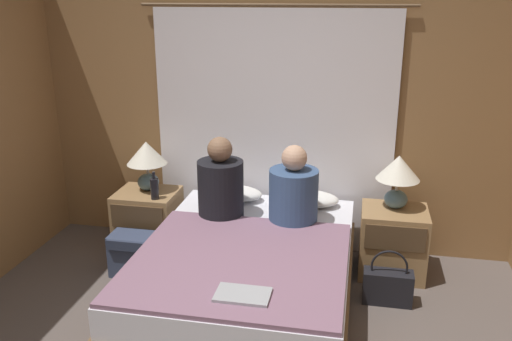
% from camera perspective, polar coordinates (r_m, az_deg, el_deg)
% --- Properties ---
extents(wall_back, '(4.18, 0.06, 2.50)m').
position_cam_1_polar(wall_back, '(4.64, 1.97, 6.72)').
color(wall_back, olive).
rests_on(wall_back, ground_plane).
extents(curtain_panel, '(2.23, 0.03, 2.09)m').
position_cam_1_polar(curtain_panel, '(4.63, 1.81, 4.07)').
color(curtain_panel, white).
rests_on(curtain_panel, ground_plane).
extents(bed, '(1.46, 2.00, 0.49)m').
position_cam_1_polar(bed, '(3.96, -0.86, -11.01)').
color(bed, brown).
rests_on(bed, ground_plane).
extents(nightstand_left, '(0.51, 0.45, 0.55)m').
position_cam_1_polar(nightstand_left, '(4.84, -11.27, -5.28)').
color(nightstand_left, '#937047').
rests_on(nightstand_left, ground_plane).
extents(nightstand_right, '(0.51, 0.45, 0.55)m').
position_cam_1_polar(nightstand_right, '(4.51, 14.19, -7.29)').
color(nightstand_right, '#937047').
rests_on(nightstand_right, ground_plane).
extents(lamp_left, '(0.34, 0.34, 0.43)m').
position_cam_1_polar(lamp_left, '(4.69, -11.43, 1.30)').
color(lamp_left, slate).
rests_on(lamp_left, nightstand_left).
extents(lamp_right, '(0.34, 0.34, 0.43)m').
position_cam_1_polar(lamp_right, '(4.36, 14.73, -0.29)').
color(lamp_right, slate).
rests_on(lamp_right, nightstand_right).
extents(pillow_left, '(0.54, 0.30, 0.12)m').
position_cam_1_polar(pillow_left, '(4.61, -2.69, -2.39)').
color(pillow_left, white).
rests_on(pillow_left, bed).
extents(pillow_right, '(0.54, 0.30, 0.12)m').
position_cam_1_polar(pillow_right, '(4.51, 5.27, -2.95)').
color(pillow_right, white).
rests_on(pillow_right, bed).
extents(blanket_on_bed, '(1.40, 1.38, 0.03)m').
position_cam_1_polar(blanket_on_bed, '(3.60, -1.82, -9.47)').
color(blanket_on_bed, slate).
rests_on(blanket_on_bed, bed).
extents(person_left_in_bed, '(0.36, 0.36, 0.65)m').
position_cam_1_polar(person_left_in_bed, '(4.21, -3.75, -1.53)').
color(person_left_in_bed, black).
rests_on(person_left_in_bed, bed).
extents(person_right_in_bed, '(0.37, 0.37, 0.61)m').
position_cam_1_polar(person_right_in_bed, '(4.11, 3.97, -2.31)').
color(person_right_in_bed, '#38517A').
rests_on(person_right_in_bed, bed).
extents(beer_bottle_on_left_stand, '(0.07, 0.07, 0.24)m').
position_cam_1_polar(beer_bottle_on_left_stand, '(4.54, -10.63, -1.85)').
color(beer_bottle_on_left_stand, black).
rests_on(beer_bottle_on_left_stand, nightstand_left).
extents(laptop_on_bed, '(0.32, 0.20, 0.02)m').
position_cam_1_polar(laptop_on_bed, '(3.19, -1.39, -12.93)').
color(laptop_on_bed, '#9EA0A5').
rests_on(laptop_on_bed, blanket_on_bed).
extents(backpack_on_floor, '(0.36, 0.25, 0.35)m').
position_cam_1_polar(backpack_on_floor, '(4.51, -12.81, -8.34)').
color(backpack_on_floor, '#333D56').
rests_on(backpack_on_floor, ground_plane).
extents(handbag_on_floor, '(0.36, 0.15, 0.42)m').
position_cam_1_polar(handbag_on_floor, '(4.16, 13.70, -11.69)').
color(handbag_on_floor, black).
rests_on(handbag_on_floor, ground_plane).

